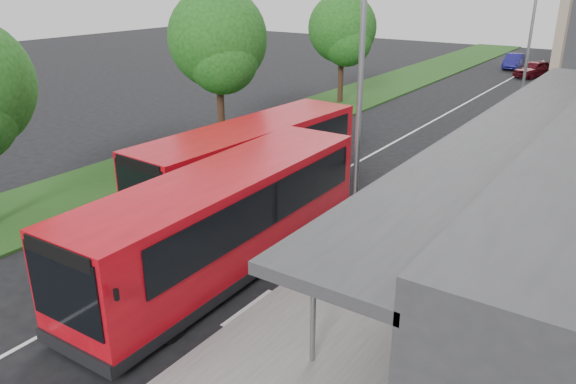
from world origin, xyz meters
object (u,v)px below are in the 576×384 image
Objects in this scene: tree_mid at (219,45)px; bus_main at (225,221)px; tree_far at (342,33)px; car_far at (514,61)px; car_near at (535,69)px; bollard at (523,133)px; lamp_post_far at (528,39)px; bus_second at (252,162)px; lamp_post_near at (357,103)px; litter_bin at (471,175)px.

bus_main is (8.58, -9.80, -3.36)m from tree_mid.
tree_far reaches higher than car_far.
bollard is at bearing -55.80° from car_near.
lamp_post_far is 19.06m from bus_second.
car_near is 1.00× the size of car_far.
tree_far is 22.06m from lamp_post_near.
litter_bin is at bearing -42.33° from tree_far.
bollard is (1.43, 15.21, -4.01)m from lamp_post_near.
tree_far reaches higher than car_near.
bus_second is at bearing -106.34° from lamp_post_far.
litter_bin is at bearing -91.92° from bollard.
lamp_post_near is at bearing -59.71° from tree_far.
tree_mid is 0.95× the size of lamp_post_far.
bus_main is at bearing -48.80° from tree_mid.
tree_far is 13.68m from bollard.
tree_far is at bearing 112.15° from bus_second.
lamp_post_far is 0.75× the size of bus_main.
bus_second is 9.34× the size of bollard.
litter_bin is at bearing 69.18° from bus_main.
car_near is 4.64m from car_far.
bus_second is 8.78m from litter_bin.
bus_second reaches higher than car_far.
lamp_post_near reaches higher than car_near.
lamp_post_near is at bearing -90.00° from lamp_post_far.
lamp_post_far is 9.17× the size of litter_bin.
bus_main is at bearing -56.63° from bus_second.
car_far is (-2.80, 43.63, -0.87)m from bus_main.
bus_second is (-5.29, 1.97, -3.23)m from lamp_post_near.
tree_far is at bearing 90.00° from tree_mid.
tree_far is 17.11m from litter_bin.
tree_mid is at bearing -147.00° from bollard.
bus_main is 43.73m from car_far.
bus_main is 9.54× the size of bollard.
lamp_post_near is 20.00m from lamp_post_far.
tree_mid is 34.58m from car_far.
lamp_post_near is at bearing 45.68° from bus_main.
tree_far is at bearing 137.67° from litter_bin.
bus_main is 2.64× the size of car_far.
lamp_post_far is (11.13, 12.95, -0.17)m from tree_mid.
bollard reaches higher than litter_bin.
bus_second is 38.92m from car_far.
litter_bin is (1.18, 7.84, -4.13)m from lamp_post_near.
tree_mid is at bearing -176.33° from litter_bin.
tree_mid is at bearing -130.68° from lamp_post_far.
bus_second reaches higher than litter_bin.
lamp_post_far reaches higher than bus_second.
bus_main reaches higher than car_near.
tree_mid is 8.45m from bus_second.
lamp_post_near is 1.99× the size of car_far.
bus_main is 5.45m from bus_second.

